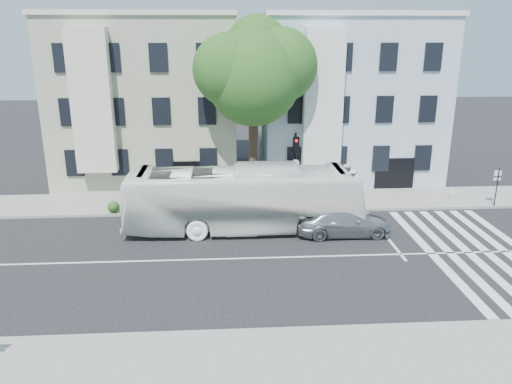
{
  "coord_description": "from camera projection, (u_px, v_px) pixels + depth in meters",
  "views": [
    {
      "loc": [
        -1.66,
        -21.12,
        9.95
      ],
      "look_at": [
        -0.2,
        2.6,
        2.4
      ],
      "focal_mm": 35.0,
      "sensor_mm": 36.0,
      "label": 1
    }
  ],
  "objects": [
    {
      "name": "sidewalk_near",
      "position": [
        283.0,
        365.0,
        15.57
      ],
      "size": [
        80.0,
        4.0,
        0.15
      ],
      "primitive_type": "cube",
      "color": "gray",
      "rests_on": "ground"
    },
    {
      "name": "building_left",
      "position": [
        150.0,
        100.0,
        35.4
      ],
      "size": [
        12.0,
        10.0,
        11.0
      ],
      "primitive_type": "cube",
      "color": "#A9AA8E",
      "rests_on": "ground"
    },
    {
      "name": "sidewalk_far",
      "position": [
        254.0,
        201.0,
        30.79
      ],
      "size": [
        80.0,
        4.0,
        0.15
      ],
      "primitive_type": "cube",
      "color": "gray",
      "rests_on": "ground"
    },
    {
      "name": "fire_hydrant",
      "position": [
        452.0,
        193.0,
        30.94
      ],
      "size": [
        0.4,
        0.23,
        0.71
      ],
      "rotation": [
        0.0,
        0.0,
        0.12
      ],
      "color": "beige",
      "rests_on": "sidewalk_far"
    },
    {
      "name": "far_sign_pole",
      "position": [
        497.0,
        182.0,
        29.39
      ],
      "size": [
        0.42,
        0.18,
        2.32
      ],
      "rotation": [
        0.0,
        0.0,
        -0.12
      ],
      "color": "black",
      "rests_on": "sidewalk_far"
    },
    {
      "name": "sedan",
      "position": [
        343.0,
        222.0,
        25.71
      ],
      "size": [
        2.07,
        4.95,
        1.43
      ],
      "primitive_type": "imported",
      "rotation": [
        0.0,
        0.0,
        1.58
      ],
      "color": "#A5A9AC",
      "rests_on": "ground"
    },
    {
      "name": "building_right",
      "position": [
        344.0,
        98.0,
        36.22
      ],
      "size": [
        12.0,
        10.0,
        11.0
      ],
      "primitive_type": "cube",
      "color": "#A1AFC0",
      "rests_on": "ground"
    },
    {
      "name": "hedge",
      "position": [
        188.0,
        205.0,
        28.82
      ],
      "size": [
        8.54,
        1.35,
        0.7
      ],
      "primitive_type": null,
      "rotation": [
        0.0,
        0.0,
        0.06
      ],
      "color": "#1F5A1D",
      "rests_on": "sidewalk_far"
    },
    {
      "name": "ground",
      "position": [
        264.0,
        258.0,
        23.21
      ],
      "size": [
        120.0,
        120.0,
        0.0
      ],
      "primitive_type": "plane",
      "color": "black",
      "rests_on": "ground"
    },
    {
      "name": "traffic_signal",
      "position": [
        295.0,
        161.0,
        28.55
      ],
      "size": [
        0.48,
        0.55,
        4.62
      ],
      "rotation": [
        0.0,
        0.0,
        0.25
      ],
      "color": "black",
      "rests_on": "ground"
    },
    {
      "name": "street_tree",
      "position": [
        254.0,
        72.0,
        29.15
      ],
      "size": [
        7.3,
        5.9,
        11.1
      ],
      "color": "#2D2116",
      "rests_on": "ground"
    },
    {
      "name": "bus",
      "position": [
        244.0,
        199.0,
        26.03
      ],
      "size": [
        2.92,
        12.39,
        3.45
      ],
      "primitive_type": "imported",
      "rotation": [
        0.0,
        0.0,
        1.57
      ],
      "color": "white",
      "rests_on": "ground"
    }
  ]
}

